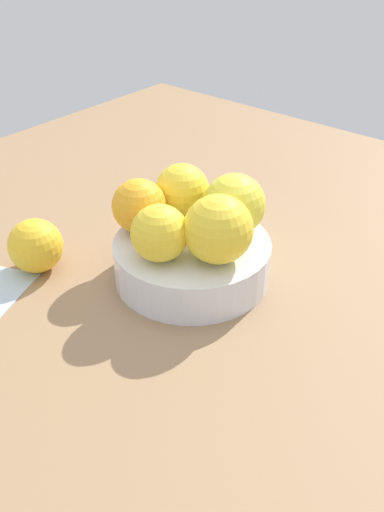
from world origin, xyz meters
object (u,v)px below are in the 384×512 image
at_px(orange_in_bowl_0, 234,205).
at_px(orange_in_bowl_3, 182,191).
at_px(orange_in_bowl_4, 139,206).
at_px(orange_in_bowl_2, 218,229).
at_px(orange_loose_0, 36,246).
at_px(fruit_bowl, 192,260).
at_px(orange_in_bowl_1, 160,233).

distance_m(orange_in_bowl_0, orange_in_bowl_3, 0.07).
distance_m(orange_in_bowl_3, orange_in_bowl_4, 0.06).
distance_m(orange_in_bowl_2, orange_loose_0, 0.23).
bearing_deg(orange_in_bowl_4, orange_in_bowl_0, -52.66).
bearing_deg(fruit_bowl, orange_in_bowl_2, -101.50).
relative_size(fruit_bowl, orange_loose_0, 2.79).
relative_size(fruit_bowl, orange_in_bowl_2, 2.42).
bearing_deg(orange_loose_0, orange_in_bowl_1, -68.17).
xyz_separation_m(orange_in_bowl_2, orange_in_bowl_4, (-0.01, 0.11, -0.01)).
height_order(fruit_bowl, orange_loose_0, orange_loose_0).
relative_size(orange_in_bowl_0, orange_in_bowl_3, 1.09).
xyz_separation_m(orange_in_bowl_1, orange_in_bowl_3, (0.09, 0.04, 0.00)).
distance_m(orange_in_bowl_2, orange_in_bowl_4, 0.11).
distance_m(fruit_bowl, orange_in_bowl_3, 0.09).
bearing_deg(orange_in_bowl_3, orange_loose_0, 144.86).
distance_m(fruit_bowl, orange_in_bowl_2, 0.08).
bearing_deg(orange_in_bowl_3, orange_in_bowl_1, -153.59).
bearing_deg(orange_in_bowl_3, orange_in_bowl_2, -118.21).
distance_m(orange_in_bowl_0, orange_in_bowl_4, 0.11).
height_order(orange_in_bowl_1, orange_loose_0, orange_in_bowl_1).
height_order(orange_in_bowl_3, orange_loose_0, orange_in_bowl_3).
relative_size(fruit_bowl, orange_in_bowl_3, 2.76).
relative_size(orange_in_bowl_1, orange_loose_0, 0.97).
distance_m(fruit_bowl, orange_loose_0, 0.19).
height_order(fruit_bowl, orange_in_bowl_0, orange_in_bowl_0).
bearing_deg(orange_in_bowl_2, orange_loose_0, 116.26).
bearing_deg(orange_loose_0, orange_in_bowl_0, -48.68).
xyz_separation_m(orange_in_bowl_1, orange_in_bowl_2, (0.04, -0.05, 0.01)).
height_order(orange_in_bowl_2, orange_in_bowl_4, orange_in_bowl_2).
distance_m(fruit_bowl, orange_in_bowl_0, 0.08).
xyz_separation_m(orange_in_bowl_0, orange_in_bowl_4, (-0.07, 0.09, -0.00)).
xyz_separation_m(orange_in_bowl_3, orange_in_bowl_4, (-0.06, 0.02, -0.00)).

